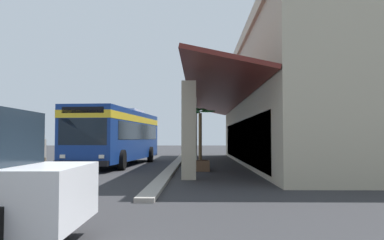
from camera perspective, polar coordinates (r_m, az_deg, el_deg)
The scene contains 6 objects.
ground at distance 23.32m, azimuth 6.56°, elevation -6.49°, with size 120.00×120.00×0.00m, color #2D2D30.
curb_strip at distance 23.98m, azimuth -2.24°, elevation -6.26°, with size 28.99×0.50×0.12m, color #9E998E.
plaza_building at distance 25.39m, azimuth 20.04°, elevation 2.32°, with size 24.46×15.00×7.39m.
transit_bus at distance 23.22m, azimuth -10.72°, elevation -1.91°, with size 11.38×3.48×3.34m.
pedestrian at distance 15.01m, azimuth -21.19°, elevation -4.64°, with size 0.64×0.47×1.76m.
potted_palm at distance 18.69m, azimuth 1.20°, elevation -5.21°, with size 1.55×1.55×3.04m.
Camera 1 is at (23.16, 5.71, 1.56)m, focal length 36.47 mm.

